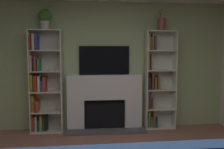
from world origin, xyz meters
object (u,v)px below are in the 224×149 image
object	(u,v)px
tv	(104,60)
potted_plant	(45,18)
fireplace	(105,101)
bookshelf_right	(156,81)
vase_with_flowers	(161,23)
bookshelf_left	(43,84)

from	to	relation	value
tv	potted_plant	distance (m)	1.37
fireplace	bookshelf_right	xyz separation A→B (m)	(1.04, -0.00, 0.39)
bookshelf_right	vase_with_flowers	bearing A→B (deg)	-39.91
bookshelf_right	vase_with_flowers	size ratio (longest dim) A/B	4.68
fireplace	vase_with_flowers	world-z (taller)	vase_with_flowers
fireplace	bookshelf_right	distance (m)	1.11
tv	potted_plant	xyz separation A→B (m)	(-1.11, -0.12, 0.79)
tv	bookshelf_right	size ratio (longest dim) A/B	0.51
bookshelf_right	vase_with_flowers	world-z (taller)	vase_with_flowers
bookshelf_right	potted_plant	bearing A→B (deg)	-178.58
bookshelf_right	bookshelf_left	bearing A→B (deg)	-179.38
fireplace	bookshelf_right	size ratio (longest dim) A/B	0.81
bookshelf_left	potted_plant	world-z (taller)	potted_plant
tv	bookshelf_left	world-z (taller)	bookshelf_left
fireplace	bookshelf_left	bearing A→B (deg)	-178.80
fireplace	bookshelf_left	size ratio (longest dim) A/B	0.81
fireplace	bookshelf_left	xyz separation A→B (m)	(-1.18, -0.02, 0.37)
bookshelf_right	tv	bearing A→B (deg)	176.34
fireplace	bookshelf_left	world-z (taller)	bookshelf_left
tv	potted_plant	bearing A→B (deg)	-173.83
vase_with_flowers	potted_plant	bearing A→B (deg)	179.99
fireplace	potted_plant	xyz separation A→B (m)	(-1.11, -0.05, 1.60)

